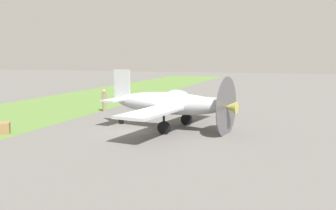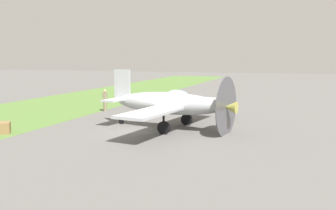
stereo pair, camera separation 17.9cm
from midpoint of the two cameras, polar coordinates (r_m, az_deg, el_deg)
ground_plane at (r=22.06m, az=-2.75°, el=-4.06°), size 160.00×160.00×0.00m
airplane_lead at (r=22.74m, az=0.15°, el=0.22°), size 10.39×8.27×3.68m
ground_crew_chief at (r=30.51m, az=-9.73°, el=0.76°), size 0.63×0.38×1.73m
fuel_drum at (r=31.71m, az=-4.87°, el=0.25°), size 0.60×0.60×0.90m
supply_crate at (r=23.50m, az=-23.95°, el=-3.19°), size 1.26×1.26×0.64m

